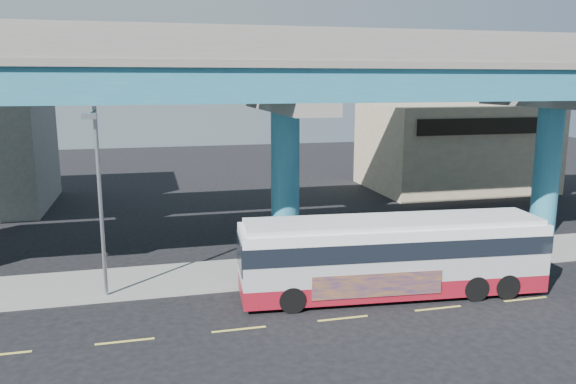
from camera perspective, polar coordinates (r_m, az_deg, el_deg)
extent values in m
plane|color=black|center=(22.26, 5.34, -12.37)|extent=(120.00, 120.00, 0.00)
cube|color=gray|center=(27.13, 1.49, -7.76)|extent=(70.00, 4.00, 0.15)
cube|color=#D8C64C|center=(20.94, -16.23, -14.36)|extent=(2.00, 0.12, 0.01)
cube|color=#D8C64C|center=(21.10, -5.00, -13.72)|extent=(2.00, 0.12, 0.01)
cube|color=#D8C64C|center=(22.00, 5.60, -12.65)|extent=(2.00, 0.12, 0.01)
cube|color=#D8C64C|center=(23.56, 15.00, -11.34)|extent=(2.00, 0.12, 0.01)
cube|color=#D8C64C|center=(25.65, 22.97, -9.98)|extent=(2.00, 0.12, 0.01)
cylinder|color=#21617D|center=(29.51, -0.28, 1.07)|extent=(1.50, 1.50, 7.40)
cube|color=gray|center=(29.08, -0.29, 8.85)|extent=(2.00, 12.00, 0.60)
cube|color=gray|center=(32.47, -1.78, 10.67)|extent=(1.80, 5.00, 1.20)
cylinder|color=#21617D|center=(36.70, 24.80, 2.02)|extent=(1.50, 1.50, 7.40)
cube|color=gray|center=(36.35, 25.31, 8.26)|extent=(2.00, 12.00, 0.60)
cube|color=gray|center=(39.11, 22.17, 9.95)|extent=(1.80, 5.00, 1.20)
cube|color=#21617D|center=(25.67, 1.58, 10.77)|extent=(52.00, 5.00, 1.40)
cube|color=gray|center=(25.68, 1.59, 12.67)|extent=(52.00, 5.40, 0.30)
cube|color=gray|center=(23.30, 3.30, 14.17)|extent=(52.00, 0.25, 0.80)
cube|color=gray|center=(28.11, 0.20, 13.66)|extent=(52.00, 0.25, 0.80)
cube|color=#21617D|center=(32.49, -1.79, 12.97)|extent=(52.00, 5.00, 1.40)
cube|color=gray|center=(32.52, -1.80, 14.46)|extent=(52.00, 5.40, 0.30)
cube|color=gray|center=(30.13, -0.77, 15.78)|extent=(52.00, 0.25, 0.80)
cube|color=gray|center=(35.00, -2.70, 15.12)|extent=(52.00, 0.25, 0.80)
cube|color=tan|center=(49.30, 16.49, 4.44)|extent=(14.00, 10.00, 7.00)
cube|color=black|center=(44.81, 19.92, 6.31)|extent=(12.00, 0.25, 1.20)
cube|color=maroon|center=(24.39, 10.45, -8.90)|extent=(12.92, 3.74, 0.74)
cube|color=silver|center=(24.01, 10.55, -6.28)|extent=(12.92, 3.74, 1.59)
cube|color=black|center=(23.86, 10.60, -5.06)|extent=(12.98, 3.80, 0.74)
cube|color=silver|center=(23.71, 10.65, -3.71)|extent=(12.92, 3.74, 0.42)
cube|color=silver|center=(23.63, 10.68, -2.96)|extent=(12.50, 3.46, 0.21)
cube|color=black|center=(26.72, 23.63, -4.43)|extent=(0.26, 2.45, 1.27)
cube|color=black|center=(22.61, -4.94, -6.25)|extent=(0.26, 2.45, 1.27)
cube|color=navy|center=(22.70, 9.11, -9.34)|extent=(5.29, 0.49, 0.96)
cylinder|color=black|center=(22.22, 0.44, -10.88)|extent=(1.08, 0.40, 1.06)
cylinder|color=black|center=(24.47, -0.53, -8.77)|extent=(1.08, 0.40, 1.06)
cylinder|color=black|center=(24.60, 18.52, -9.26)|extent=(1.08, 0.40, 1.06)
cylinder|color=black|center=(26.65, 16.08, -7.53)|extent=(1.08, 0.40, 1.06)
cylinder|color=black|center=(25.25, 21.33, -8.92)|extent=(1.08, 0.40, 1.06)
cylinder|color=black|center=(27.25, 18.73, -7.27)|extent=(1.08, 0.40, 1.06)
cylinder|color=gray|center=(23.82, -18.50, -1.13)|extent=(0.16, 0.16, 7.77)
cylinder|color=gray|center=(22.31, -19.28, 7.57)|extent=(0.12, 2.10, 0.12)
cube|color=gray|center=(21.27, -19.52, 7.27)|extent=(0.50, 0.70, 0.18)
cylinder|color=gray|center=(29.35, 19.67, -4.43)|extent=(0.06, 0.06, 2.33)
cylinder|color=#B20A0A|center=(29.06, 19.85, -2.32)|extent=(0.77, 0.29, 0.81)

